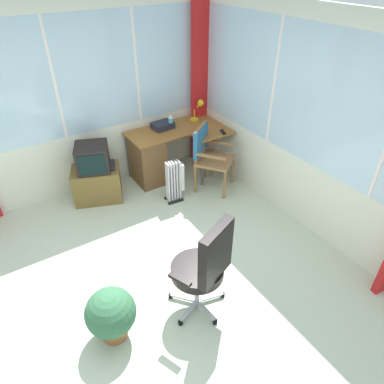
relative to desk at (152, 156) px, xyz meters
name	(u,v)px	position (x,y,z in m)	size (l,w,h in m)	color
ground	(148,297)	(-1.08, -1.95, -0.44)	(5.40, 5.56, 0.06)	beige
north_window_panel	(60,108)	(-1.08, 0.36, 0.86)	(4.40, 0.07, 2.53)	silver
east_window_panel	(320,133)	(1.15, -1.95, 0.86)	(0.07, 4.56, 2.53)	silver
curtain_corner	(201,86)	(1.02, 0.23, 0.81)	(0.32, 0.07, 2.43)	red
desk	(152,156)	(0.00, 0.00, 0.00)	(1.41, 0.89, 0.75)	#955D29
desk_lamp	(200,107)	(0.91, 0.07, 0.55)	(0.22, 0.19, 0.33)	yellow
tv_remote	(223,132)	(0.93, -0.50, 0.35)	(0.04, 0.15, 0.02)	black
spray_bottle	(171,122)	(0.37, 0.05, 0.44)	(0.06, 0.06, 0.22)	#45B6D3
paper_tray	(163,125)	(0.26, 0.11, 0.38)	(0.30, 0.23, 0.09)	#222331
wooden_armchair	(207,150)	(0.58, -0.59, 0.19)	(0.67, 0.67, 0.95)	#94663D
office_chair	(205,265)	(-0.68, -2.39, 0.21)	(0.63, 0.56, 1.09)	#B7B7BF
tv_on_stand	(96,176)	(-0.88, -0.03, -0.03)	(0.76, 0.64, 0.84)	brown
space_heater	(175,181)	(0.02, -0.65, -0.09)	(0.27, 0.19, 0.62)	silver
potted_plant	(111,314)	(-1.54, -2.19, -0.11)	(0.45, 0.45, 0.55)	#945830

